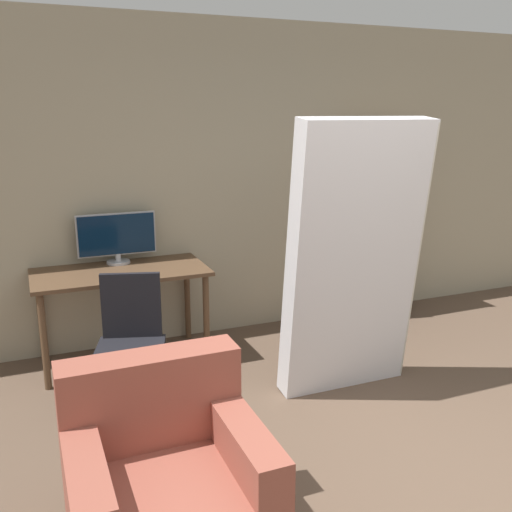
# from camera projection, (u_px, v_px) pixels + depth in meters

# --- Properties ---
(wall_back) EXTENTS (8.00, 0.06, 2.70)m
(wall_back) POSITION_uv_depth(u_px,v_px,m) (256.00, 181.00, 5.06)
(wall_back) COLOR tan
(wall_back) RESTS_ON ground
(desk) EXTENTS (1.32, 0.67, 0.76)m
(desk) POSITION_uv_depth(u_px,v_px,m) (121.00, 282.00, 4.43)
(desk) COLOR brown
(desk) RESTS_ON ground
(monitor) EXTENTS (0.62, 0.19, 0.41)m
(monitor) POSITION_uv_depth(u_px,v_px,m) (117.00, 236.00, 4.56)
(monitor) COLOR #B7B7BC
(monitor) RESTS_ON desk
(office_chair) EXTENTS (0.55, 0.55, 0.91)m
(office_chair) POSITION_uv_depth(u_px,v_px,m) (131.00, 358.00, 3.78)
(office_chair) COLOR #4C4C51
(office_chair) RESTS_ON ground
(bookshelf) EXTENTS (0.82, 0.29, 1.81)m
(bookshelf) POSITION_uv_depth(u_px,v_px,m) (362.00, 226.00, 5.44)
(bookshelf) COLOR brown
(bookshelf) RESTS_ON ground
(mattress_near) EXTENTS (0.96, 0.40, 1.92)m
(mattress_near) POSITION_uv_depth(u_px,v_px,m) (355.00, 261.00, 3.89)
(mattress_near) COLOR silver
(mattress_near) RESTS_ON ground
(armchair) EXTENTS (0.85, 0.80, 0.85)m
(armchair) POSITION_uv_depth(u_px,v_px,m) (165.00, 484.00, 2.57)
(armchair) COLOR #934C3D
(armchair) RESTS_ON ground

